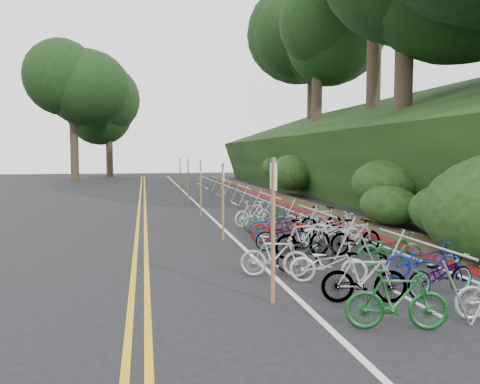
# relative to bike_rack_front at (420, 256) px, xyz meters

# --- Properties ---
(ground) EXTENTS (120.00, 120.00, 0.00)m
(ground) POSITION_rel_bike_rack_front_xyz_m (-3.30, 1.77, -0.84)
(ground) COLOR black
(ground) RESTS_ON ground
(road_markings) EXTENTS (7.47, 80.00, 0.01)m
(road_markings) POSITION_rel_bike_rack_front_xyz_m (-2.66, 11.87, -0.83)
(road_markings) COLOR gold
(road_markings) RESTS_ON ground
(red_curb) EXTENTS (0.25, 28.00, 0.10)m
(red_curb) POSITION_rel_bike_rack_front_xyz_m (2.40, 13.77, -0.79)
(red_curb) COLOR maroon
(red_curb) RESTS_ON ground
(embankment) EXTENTS (14.30, 48.14, 9.11)m
(embankment) POSITION_rel_bike_rack_front_xyz_m (9.66, 20.81, 1.73)
(embankment) COLOR black
(embankment) RESTS_ON ground
(tree_cluster) EXTENTS (34.26, 55.55, 21.65)m
(tree_cluster) POSITION_rel_bike_rack_front_xyz_m (6.46, 23.80, 12.59)
(tree_cluster) COLOR #2D2319
(tree_cluster) RESTS_ON ground
(bike_rack_front) EXTENTS (1.12, 3.13, 1.13)m
(bike_rack_front) POSITION_rel_bike_rack_front_xyz_m (0.00, 0.00, 0.00)
(bike_rack_front) COLOR #939495
(bike_rack_front) RESTS_ON ground
(bike_racks_rest) EXTENTS (1.14, 23.00, 1.17)m
(bike_racks_rest) POSITION_rel_bike_rack_front_xyz_m (-0.30, 14.77, 0.02)
(bike_racks_rest) COLOR #939495
(bike_racks_rest) RESTS_ON ground
(signpost_near) EXTENTS (0.08, 0.40, 2.73)m
(signpost_near) POSITION_rel_bike_rack_front_xyz_m (-2.83, 0.33, 0.72)
(signpost_near) COLOR brown
(signpost_near) RESTS_ON ground
(signposts_rest) EXTENTS (0.08, 18.40, 2.50)m
(signposts_rest) POSITION_rel_bike_rack_front_xyz_m (-2.70, 15.77, 0.59)
(signposts_rest) COLOR brown
(signposts_rest) RESTS_ON ground
(bike_front) EXTENTS (0.93, 1.65, 0.95)m
(bike_front) POSITION_rel_bike_rack_front_xyz_m (-2.29, 2.10, -0.36)
(bike_front) COLOR #9E9EA3
(bike_front) RESTS_ON ground
(bike_valet) EXTENTS (3.27, 12.56, 1.05)m
(bike_valet) POSITION_rel_bike_rack_front_xyz_m (-0.28, 4.14, -0.37)
(bike_valet) COLOR #144C1E
(bike_valet) RESTS_ON ground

